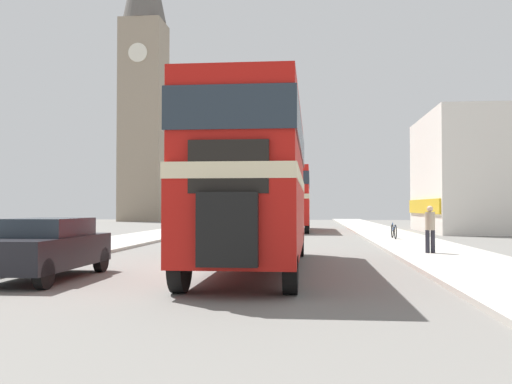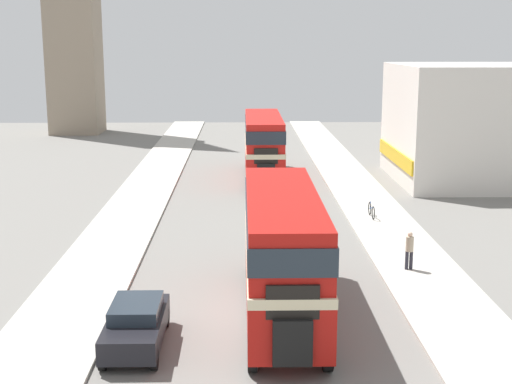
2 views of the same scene
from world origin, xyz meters
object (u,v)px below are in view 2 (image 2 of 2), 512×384
object	(u,v)px
double_decker_bus	(282,244)
car_parked_near	(136,324)
pedestrian_walking	(409,248)
bus_distant	(263,141)
bicycle_on_pavement	(371,210)

from	to	relation	value
double_decker_bus	car_parked_near	xyz separation A→B (m)	(-4.69, -2.52, -1.84)
car_parked_near	pedestrian_walking	size ratio (longest dim) A/B	2.54
car_parked_near	double_decker_bus	bearing A→B (deg)	28.23
pedestrian_walking	double_decker_bus	bearing A→B (deg)	-140.13
bus_distant	pedestrian_walking	size ratio (longest dim) A/B	6.90
double_decker_bus	car_parked_near	size ratio (longest dim) A/B	2.60
car_parked_near	bicycle_on_pavement	bearing A→B (deg)	57.44
car_parked_near	bicycle_on_pavement	world-z (taller)	car_parked_near
bus_distant	bicycle_on_pavement	world-z (taller)	bus_distant
bus_distant	car_parked_near	size ratio (longest dim) A/B	2.71
pedestrian_walking	bus_distant	bearing A→B (deg)	104.62
pedestrian_walking	bicycle_on_pavement	size ratio (longest dim) A/B	0.91
bus_distant	pedestrian_walking	distance (m)	21.45
car_parked_near	bus_distant	bearing A→B (deg)	80.21
car_parked_near	bicycle_on_pavement	distance (m)	19.04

